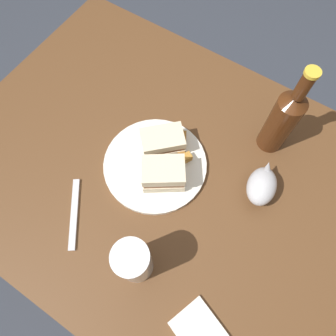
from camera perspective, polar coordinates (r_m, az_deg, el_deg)
The scene contains 16 objects.
ground_plane at distance 1.55m, azimuth 1.23°, elevation -12.59°, with size 6.00×6.00×0.00m, color #333842.
dining_table at distance 1.17m, azimuth 1.60°, elevation -9.09°, with size 1.25×0.85×0.77m, color brown.
plate at distance 0.82m, azimuth -2.27°, elevation 0.82°, with size 0.27×0.27×0.01m, color silver.
sandwich_half_left at distance 0.76m, azimuth -0.83°, elevation -1.05°, with size 0.13×0.12×0.07m.
sandwich_half_right at distance 0.80m, azimuth -0.98°, elevation 4.90°, with size 0.13×0.12×0.06m.
potato_wedge_front at distance 0.78m, azimuth 2.15°, elevation -2.44°, with size 0.04×0.02×0.02m, color #B77F33.
potato_wedge_middle at distance 0.80m, azimuth 2.84°, elevation 1.64°, with size 0.04×0.02×0.02m, color #B77F33.
potato_wedge_back at distance 0.82m, azimuth 2.30°, elevation 3.70°, with size 0.04×0.02×0.02m, color #AD702D.
potato_wedge_left_edge at distance 0.81m, azimuth -0.85°, elevation 2.86°, with size 0.05×0.02×0.01m, color #AD702D.
potato_wedge_right_edge at distance 0.83m, azimuth 2.65°, elevation 5.10°, with size 0.05×0.02×0.02m, color #AD702D.
potato_wedge_stray at distance 0.81m, azimuth -0.69°, elevation 2.57°, with size 0.05×0.02×0.02m, color #AD702D.
pint_glass at distance 0.69m, azimuth -6.25°, elevation -16.89°, with size 0.08×0.08×0.15m.
gravy_boat at distance 0.79m, azimuth 16.88°, elevation -3.16°, with size 0.09×0.12×0.07m.
cider_bottle at distance 0.80m, azimuth 20.39°, elevation 8.34°, with size 0.07×0.07×0.28m.
napkin at distance 0.75m, azimuth 5.83°, elevation -27.77°, with size 0.11×0.09×0.01m, color silver.
fork at distance 0.81m, azimuth -16.90°, elevation -8.04°, with size 0.18×0.02×0.01m, color silver.
Camera 1 is at (0.13, -0.26, 1.52)m, focal length 33.06 mm.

